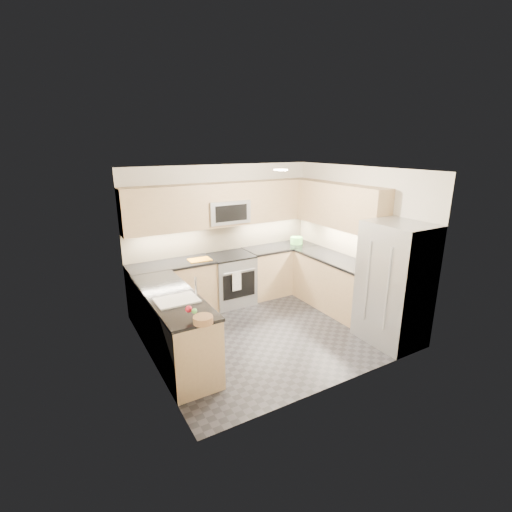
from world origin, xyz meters
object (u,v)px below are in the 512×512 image
object	(u,v)px
microwave	(226,211)
cutting_board	(200,260)
gas_range	(231,280)
refrigerator	(394,284)
fruit_basket	(203,320)
utensil_bowl	(297,240)

from	to	relation	value
microwave	cutting_board	size ratio (longest dim) A/B	2.02
gas_range	cutting_board	xyz separation A→B (m)	(-0.61, -0.05, 0.49)
microwave	gas_range	bearing A→B (deg)	-90.00
refrigerator	fruit_basket	bearing A→B (deg)	176.65
refrigerator	fruit_basket	xyz separation A→B (m)	(-2.89, 0.17, 0.08)
refrigerator	utensil_bowl	bearing A→B (deg)	89.68
gas_range	microwave	size ratio (longest dim) A/B	1.20
refrigerator	utensil_bowl	world-z (taller)	refrigerator
utensil_bowl	fruit_basket	distance (m)	3.68
cutting_board	fruit_basket	distance (m)	2.36
gas_range	refrigerator	xyz separation A→B (m)	(1.45, -2.43, 0.45)
utensil_bowl	cutting_board	size ratio (longest dim) A/B	0.65
gas_range	cutting_board	bearing A→B (deg)	-175.64
gas_range	microwave	bearing A→B (deg)	90.00
utensil_bowl	cutting_board	xyz separation A→B (m)	(-2.07, -0.05, -0.06)
gas_range	utensil_bowl	distance (m)	1.56
utensil_bowl	fruit_basket	xyz separation A→B (m)	(-2.91, -2.26, -0.03)
gas_range	utensil_bowl	world-z (taller)	utensil_bowl
cutting_board	fruit_basket	world-z (taller)	fruit_basket
utensil_bowl	gas_range	bearing A→B (deg)	-179.96
microwave	fruit_basket	distance (m)	2.88
fruit_basket	microwave	bearing A→B (deg)	58.78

